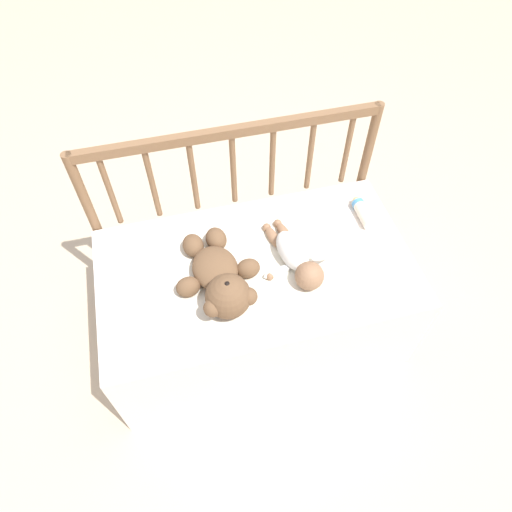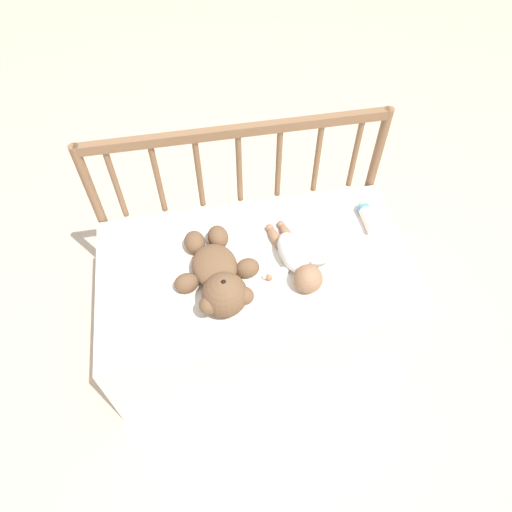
# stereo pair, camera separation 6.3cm
# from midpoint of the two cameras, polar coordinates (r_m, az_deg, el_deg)

# --- Properties ---
(ground_plane) EXTENTS (12.00, 12.00, 0.00)m
(ground_plane) POSITION_cam_midpoint_polar(r_m,az_deg,el_deg) (1.99, -0.91, -8.59)
(ground_plane) COLOR #C6B293
(crib_mattress) EXTENTS (1.13, 0.63, 0.43)m
(crib_mattress) POSITION_cam_midpoint_polar(r_m,az_deg,el_deg) (1.81, -0.99, -5.33)
(crib_mattress) COLOR white
(crib_mattress) RESTS_ON ground_plane
(crib_rail) EXTENTS (1.13, 0.04, 0.78)m
(crib_rail) POSITION_cam_midpoint_polar(r_m,az_deg,el_deg) (1.76, -3.83, 9.61)
(crib_rail) COLOR brown
(crib_rail) RESTS_ON ground_plane
(blanket) EXTENTS (0.76, 0.51, 0.01)m
(blanket) POSITION_cam_midpoint_polar(r_m,az_deg,el_deg) (1.62, -1.85, -1.30)
(blanket) COLOR silver
(blanket) RESTS_ON crib_mattress
(teddy_bear) EXTENTS (0.30, 0.40, 0.15)m
(teddy_bear) POSITION_cam_midpoint_polar(r_m,az_deg,el_deg) (1.53, -5.68, -2.82)
(teddy_bear) COLOR brown
(teddy_bear) RESTS_ON crib_mattress
(baby) EXTENTS (0.28, 0.35, 0.10)m
(baby) POSITION_cam_midpoint_polar(r_m,az_deg,el_deg) (1.60, 3.93, -0.14)
(baby) COLOR white
(baby) RESTS_ON crib_mattress
(baby_bottle) EXTENTS (0.05, 0.15, 0.05)m
(baby_bottle) POSITION_cam_midpoint_polar(r_m,az_deg,el_deg) (1.80, 12.18, 5.45)
(baby_bottle) COLOR #F4E5CC
(baby_bottle) RESTS_ON crib_mattress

